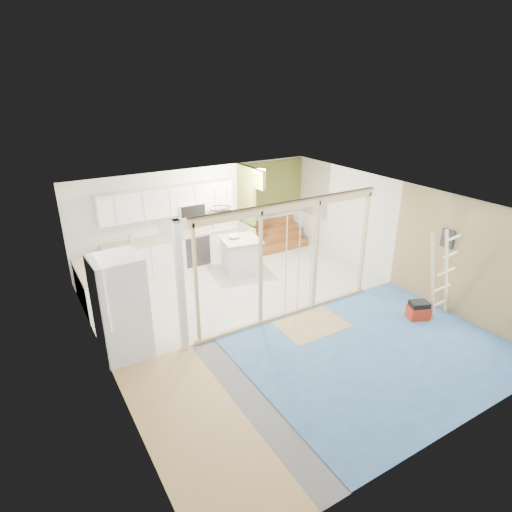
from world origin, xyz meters
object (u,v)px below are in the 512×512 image
fridge (121,307)px  ladder (441,274)px  island (241,256)px  toolbox (418,311)px

fridge → ladder: ladder is taller
island → ladder: (2.51, -4.18, 0.55)m
island → toolbox: island is taller
fridge → toolbox: size_ratio=3.77×
fridge → ladder: bearing=-21.2°
fridge → ladder: (6.14, -2.12, 0.03)m
island → toolbox: 4.59m
fridge → toolbox: bearing=-21.5°
toolbox → island: bearing=140.8°
toolbox → ladder: ladder is taller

